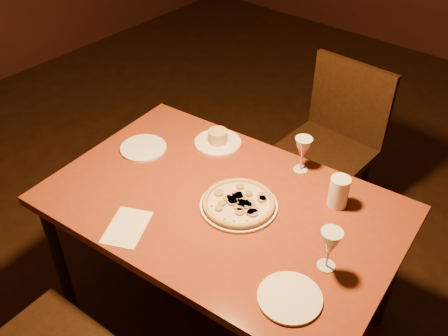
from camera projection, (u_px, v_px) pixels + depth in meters
The scene contains 11 objects.
floor at pixel (217, 287), 2.66m from camera, with size 7.00×7.00×0.00m, color black.
dining_table at pixel (222, 214), 2.09m from camera, with size 1.51×1.05×0.77m.
chair_far at pixel (332, 141), 2.76m from camera, with size 0.49×0.49×0.98m.
pizza_plate at pixel (239, 203), 2.01m from camera, with size 0.32×0.32×0.03m.
ramekin_saucer at pixel (218, 139), 2.36m from camera, with size 0.22×0.22×0.07m.
wine_glass_far at pixel (302, 154), 2.16m from camera, with size 0.08×0.08×0.17m, color #C76552, non-canonical shape.
wine_glass_right at pixel (329, 249), 1.72m from camera, with size 0.08×0.08×0.17m, color #C76552, non-canonical shape.
water_tumbler at pixel (339, 192), 1.99m from camera, with size 0.08×0.08×0.13m, color silver.
side_plate_left at pixel (143, 148), 2.34m from camera, with size 0.22×0.22×0.01m, color white.
side_plate_near at pixel (290, 298), 1.66m from camera, with size 0.22×0.22×0.01m, color white.
menu_card at pixel (127, 227), 1.93m from camera, with size 0.14×0.21×0.00m, color silver.
Camera 1 is at (1.12, -1.28, 2.14)m, focal length 40.00 mm.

